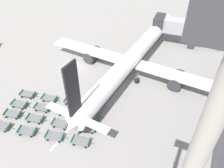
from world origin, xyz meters
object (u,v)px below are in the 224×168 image
Objects in this scene: baggage_dolly_row_mid_a_col_a at (13,114)px; baggage_dolly_row_far_col_a at (28,94)px; baggage_dolly_row_near_col_d at (81,141)px; baggage_dolly_row_far_col_b at (49,98)px; baggage_dolly_row_mid_b_col_b at (42,107)px; baggage_dolly_row_mid_b_col_d at (92,116)px; baggage_dolly_row_mid_b_col_a at (19,104)px; baggage_dolly_row_far_col_c at (72,101)px; baggage_dolly_row_near_col_b at (27,131)px; baggage_dolly_row_mid_a_col_d at (87,128)px; baggage_dolly_row_mid_b_col_c at (66,112)px; baggage_dolly_row_far_col_d at (96,105)px; airplane at (133,58)px; baggage_dolly_row_near_col_a at (2,126)px; baggage_dolly_row_near_col_c at (55,136)px; baggage_dolly_row_mid_a_col_c at (61,124)px; baggage_dolly_row_mid_a_col_b at (35,118)px.

baggage_dolly_row_mid_a_col_a is 5.08m from baggage_dolly_row_far_col_a.
baggage_dolly_row_far_col_b is (-10.17, 5.43, 0.00)m from baggage_dolly_row_near_col_d.
baggage_dolly_row_mid_b_col_b and baggage_dolly_row_mid_b_col_d have the same top height.
baggage_dolly_row_far_col_c is at bearing 30.27° from baggage_dolly_row_mid_b_col_a.
baggage_dolly_row_near_col_b is 9.35m from baggage_dolly_row_mid_a_col_d.
baggage_dolly_row_mid_b_col_c is (4.35, 0.94, 0.00)m from baggage_dolly_row_mid_b_col_b.
baggage_dolly_row_mid_b_col_c is 5.24m from baggage_dolly_row_far_col_d.
airplane reaches higher than baggage_dolly_row_mid_b_col_d.
baggage_dolly_row_mid_b_col_b and baggage_dolly_row_far_col_d have the same top height.
baggage_dolly_row_far_col_c is at bearing 54.16° from baggage_dolly_row_near_col_a.
baggage_dolly_row_near_col_b is 1.00× the size of baggage_dolly_row_far_col_d.
baggage_dolly_row_mid_a_col_d is (3.65, 3.54, 0.00)m from baggage_dolly_row_near_col_c.
baggage_dolly_row_far_col_a is (-14.54, 4.57, 0.00)m from baggage_dolly_row_near_col_d.
baggage_dolly_row_near_col_b is at bearing -19.93° from baggage_dolly_row_mid_a_col_a.
baggage_dolly_row_mid_b_col_b is 4.45m from baggage_dolly_row_mid_b_col_c.
baggage_dolly_row_near_col_d is at bearing -17.22° from baggage_dolly_row_mid_b_col_b.
baggage_dolly_row_mid_b_col_d is at bearing 101.84° from baggage_dolly_row_mid_a_col_d.
baggage_dolly_row_mid_b_col_b is at bearing -167.10° from baggage_dolly_row_mid_b_col_d.
baggage_dolly_row_mid_b_col_d is at bearing -93.01° from airplane.
airplane reaches higher than baggage_dolly_row_mid_a_col_c.
baggage_dolly_row_mid_b_col_b is 5.19m from baggage_dolly_row_far_col_c.
baggage_dolly_row_mid_b_col_c is at bearing 13.57° from baggage_dolly_row_mid_b_col_a.
baggage_dolly_row_mid_b_col_c is (-4.99, 1.39, 0.00)m from baggage_dolly_row_mid_a_col_d.
baggage_dolly_row_near_col_b is at bearing -136.87° from baggage_dolly_row_mid_b_col_d.
baggage_dolly_row_mid_a_col_a is at bearing -151.30° from baggage_dolly_row_mid_b_col_c.
baggage_dolly_row_far_col_a is (-13.60, -0.47, 0.00)m from baggage_dolly_row_mid_b_col_d.
baggage_dolly_row_mid_a_col_c is at bearing 11.52° from baggage_dolly_row_mid_a_col_b.
baggage_dolly_row_near_col_b is at bearing -77.81° from baggage_dolly_row_far_col_b.
baggage_dolly_row_mid_a_col_a is 1.00× the size of baggage_dolly_row_mid_b_col_b.
baggage_dolly_row_mid_b_col_b is at bearing -167.87° from baggage_dolly_row_mid_b_col_c.
baggage_dolly_row_mid_b_col_d is at bearing -16.75° from baggage_dolly_row_far_col_c.
baggage_dolly_row_near_col_b is at bearing -110.17° from airplane.
airplane is 13.19× the size of baggage_dolly_row_mid_b_col_c.
baggage_dolly_row_far_col_c is (-5.55, 3.99, 0.00)m from baggage_dolly_row_mid_a_col_d.
baggage_dolly_row_near_col_d is at bearing -7.75° from baggage_dolly_row_mid_b_col_a.
baggage_dolly_row_near_col_b is 1.00× the size of baggage_dolly_row_mid_a_col_b.
baggage_dolly_row_mid_b_col_a is (-9.88, 2.87, 0.00)m from baggage_dolly_row_near_col_c.
baggage_dolly_row_mid_b_col_b is 1.00× the size of baggage_dolly_row_far_col_d.
baggage_dolly_row_far_col_a and baggage_dolly_row_far_col_c have the same top height.
baggage_dolly_row_mid_b_col_a and baggage_dolly_row_far_col_c have the same top height.
baggage_dolly_row_near_col_b is 5.24m from baggage_dolly_row_mid_b_col_b.
baggage_dolly_row_mid_b_col_b is (-9.65, -17.85, -2.67)m from airplane.
baggage_dolly_row_near_col_d is at bearing 13.38° from baggage_dolly_row_near_col_c.
baggage_dolly_row_far_col_d is (-1.56, -13.25, -2.67)m from airplane.
baggage_dolly_row_near_col_a is 1.00× the size of baggage_dolly_row_far_col_c.
baggage_dolly_row_near_col_c is at bearing -105.64° from baggage_dolly_row_far_col_d.
baggage_dolly_row_mid_b_col_b is (3.52, 3.37, 0.00)m from baggage_dolly_row_mid_a_col_a.
baggage_dolly_row_mid_b_col_d is 2.68m from baggage_dolly_row_far_col_d.
airplane is at bearing 79.71° from baggage_dolly_row_near_col_c.
airplane is 13.19× the size of baggage_dolly_row_mid_b_col_d.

